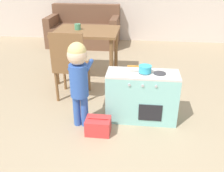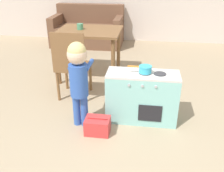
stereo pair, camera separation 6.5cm
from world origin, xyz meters
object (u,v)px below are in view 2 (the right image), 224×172
(dining_table, at_px, (89,38))
(play_kitchen, at_px, (142,97))
(toy_pot, at_px, (145,69))
(child_figure, at_px, (78,73))
(toy_basket, at_px, (98,126))
(couch, at_px, (88,30))
(dining_chair_near, at_px, (72,64))
(cup_on_table, at_px, (80,27))

(dining_table, bearing_deg, play_kitchen, -53.30)
(toy_pot, height_order, child_figure, child_figure)
(toy_pot, xyz_separation_m, toy_basket, (-0.45, -0.33, -0.53))
(play_kitchen, bearing_deg, couch, 113.65)
(dining_table, relative_size, couch, 0.61)
(toy_pot, distance_m, dining_chair_near, 1.00)
(couch, distance_m, cup_on_table, 1.86)
(child_figure, relative_size, toy_basket, 3.67)
(toy_pot, height_order, couch, couch)
(toy_pot, distance_m, cup_on_table, 1.49)
(dining_table, xyz_separation_m, dining_chair_near, (-0.06, -0.72, -0.15))
(play_kitchen, distance_m, cup_on_table, 1.55)
(play_kitchen, relative_size, toy_pot, 3.03)
(toy_basket, xyz_separation_m, dining_table, (-0.39, 1.43, 0.54))
(toy_basket, xyz_separation_m, dining_chair_near, (-0.46, 0.71, 0.39))
(dining_table, xyz_separation_m, couch, (-0.44, 1.79, -0.32))
(child_figure, relative_size, cup_on_table, 10.20)
(dining_chair_near, bearing_deg, play_kitchen, -23.57)
(child_figure, xyz_separation_m, cup_on_table, (-0.32, 1.32, 0.16))
(child_figure, height_order, cup_on_table, child_figure)
(toy_basket, distance_m, dining_table, 1.58)
(toy_basket, height_order, dining_table, dining_table)
(toy_basket, xyz_separation_m, couch, (-0.83, 3.22, 0.22))
(play_kitchen, xyz_separation_m, child_figure, (-0.64, -0.20, 0.33))
(dining_chair_near, distance_m, couch, 2.54)
(toy_basket, bearing_deg, cup_on_table, 109.95)
(toy_pot, xyz_separation_m, couch, (-1.28, 2.89, -0.31))
(toy_pot, relative_size, child_figure, 0.27)
(couch, bearing_deg, toy_pot, -66.10)
(child_figure, height_order, dining_chair_near, child_figure)
(child_figure, bearing_deg, toy_pot, 16.73)
(child_figure, bearing_deg, couch, 101.42)
(dining_table, height_order, couch, couch)
(child_figure, bearing_deg, toy_basket, -31.94)
(play_kitchen, distance_m, child_figure, 0.75)
(dining_chair_near, bearing_deg, child_figure, -67.04)
(dining_table, bearing_deg, toy_basket, -74.76)
(toy_basket, relative_size, dining_table, 0.28)
(toy_pot, relative_size, cup_on_table, 2.78)
(play_kitchen, bearing_deg, cup_on_table, 130.64)
(couch, height_order, cup_on_table, couch)
(dining_table, height_order, cup_on_table, cup_on_table)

